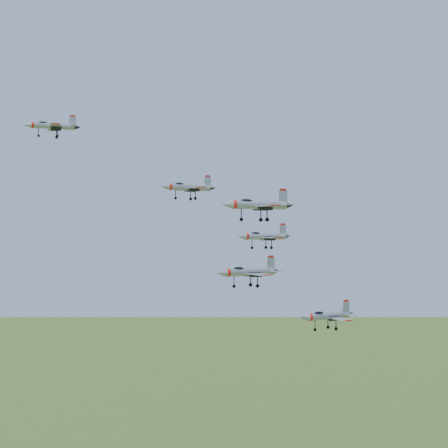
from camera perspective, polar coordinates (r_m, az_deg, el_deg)
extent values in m
cylinder|color=#9497A0|center=(127.73, -15.36, 8.63)|extent=(8.23, 1.94, 1.18)
cone|color=#9497A0|center=(127.52, -17.58, 8.65)|extent=(1.74, 1.33, 1.18)
cone|color=black|center=(128.12, -13.23, 8.60)|extent=(1.36, 1.12, 1.00)
ellipsoid|color=black|center=(127.70, -16.26, 8.84)|extent=(2.07, 1.03, 0.75)
cube|color=#9497A0|center=(125.21, -15.20, 8.72)|extent=(2.45, 4.17, 0.13)
cube|color=#9497A0|center=(130.21, -15.35, 8.35)|extent=(2.45, 4.17, 0.13)
cube|color=#9497A0|center=(128.22, -13.68, 9.14)|extent=(1.36, 0.24, 1.90)
cube|color=red|center=(128.40, -13.68, 9.58)|extent=(1.00, 0.22, 0.32)
cylinder|color=#9497A0|center=(116.50, -3.19, 3.36)|extent=(8.42, 3.27, 1.21)
cone|color=#9497A0|center=(114.48, -5.48, 3.44)|extent=(1.93, 1.59, 1.21)
cone|color=black|center=(118.62, -1.07, 3.29)|extent=(1.52, 1.32, 1.03)
ellipsoid|color=black|center=(115.69, -4.11, 3.62)|extent=(2.20, 1.36, 0.77)
cube|color=#9497A0|center=(114.21, -2.55, 3.33)|extent=(3.10, 4.50, 0.13)
cube|color=#9497A0|center=(118.93, -3.64, 3.17)|extent=(3.10, 4.50, 0.13)
cube|color=#9497A0|center=(118.26, -1.51, 3.91)|extent=(1.38, 0.46, 1.96)
cube|color=red|center=(118.34, -1.51, 4.41)|extent=(1.02, 0.38, 0.33)
cylinder|color=#9497A0|center=(106.35, 3.24, 1.75)|extent=(10.12, 3.00, 1.45)
cone|color=#9497A0|center=(103.87, 0.25, 1.81)|extent=(2.21, 1.74, 1.45)
cone|color=black|center=(109.00, 5.98, 1.69)|extent=(1.73, 1.46, 1.23)
ellipsoid|color=black|center=(105.33, 2.04, 2.07)|extent=(2.58, 1.41, 0.92)
cube|color=#9497A0|center=(103.65, 4.10, 1.66)|extent=(3.30, 5.24, 0.16)
cube|color=#9497A0|center=(109.25, 2.63, 1.54)|extent=(3.30, 5.24, 0.16)
cube|color=#9497A0|center=(108.49, 5.41, 2.50)|extent=(1.67, 0.39, 2.34)
cube|color=red|center=(108.57, 5.41, 3.14)|extent=(1.23, 0.35, 0.39)
cylinder|color=#9497A0|center=(133.57, 3.78, -1.13)|extent=(9.73, 3.46, 1.40)
cone|color=#9497A0|center=(130.77, 1.58, -1.14)|extent=(2.19, 1.78, 1.40)
cone|color=black|center=(136.44, 5.81, -1.12)|extent=(1.72, 1.48, 1.19)
ellipsoid|color=black|center=(132.40, 2.89, -0.91)|extent=(2.52, 1.49, 0.89)
cube|color=#9497A0|center=(131.08, 4.52, -1.26)|extent=(3.44, 5.15, 0.15)
cube|color=#9497A0|center=(136.29, 3.23, -1.24)|extent=(3.44, 5.15, 0.15)
cube|color=#9497A0|center=(135.82, 5.39, -0.51)|extent=(1.60, 0.48, 2.25)
cube|color=red|center=(135.82, 5.39, -0.01)|extent=(1.19, 0.40, 0.38)
cylinder|color=#9497A0|center=(112.82, 2.37, -4.39)|extent=(9.89, 3.99, 1.43)
cone|color=#9497A0|center=(109.86, -0.27, -4.49)|extent=(2.28, 1.90, 1.43)
cone|color=black|center=(115.88, 4.79, -4.30)|extent=(1.80, 1.58, 1.21)
ellipsoid|color=black|center=(111.55, 1.31, -4.16)|extent=(2.60, 1.63, 0.90)
cube|color=#9497A0|center=(110.35, 3.30, -4.62)|extent=(3.71, 5.32, 0.15)
cube|color=#9497A0|center=(115.58, 1.67, -4.44)|extent=(3.71, 5.32, 0.15)
cube|color=#9497A0|center=(115.14, 4.29, -3.58)|extent=(1.62, 0.56, 2.30)
cube|color=red|center=(115.08, 4.28, -2.98)|extent=(1.20, 0.47, 0.38)
cylinder|color=#9497A0|center=(124.94, 9.53, -8.27)|extent=(9.91, 4.20, 1.43)
cone|color=#9497A0|center=(121.26, 7.34, -8.50)|extent=(2.31, 1.94, 1.43)
cone|color=black|center=(128.64, 11.51, -8.04)|extent=(1.82, 1.61, 1.22)
ellipsoid|color=black|center=(123.35, 8.65, -8.11)|extent=(2.62, 1.68, 0.91)
cube|color=#9497A0|center=(122.78, 10.53, -8.53)|extent=(3.81, 5.37, 0.15)
cube|color=#9497A0|center=(127.48, 8.71, -8.24)|extent=(3.81, 5.37, 0.15)
cube|color=#9497A0|center=(127.66, 11.10, -7.43)|extent=(1.62, 0.60, 2.31)
cube|color=red|center=(127.52, 11.10, -6.89)|extent=(1.21, 0.49, 0.39)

